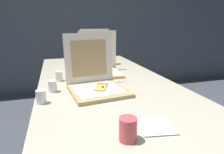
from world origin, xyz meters
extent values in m
cube|color=#4C5660|center=(0.00, 2.67, 1.30)|extent=(10.00, 0.10, 2.60)
cube|color=#BCB29E|center=(0.00, 0.58, 0.74)|extent=(0.97, 2.11, 0.03)
cylinder|color=#38383D|center=(-0.41, 1.57, 0.36)|extent=(0.04, 0.04, 0.73)
cylinder|color=#38383D|center=(0.41, 1.57, 0.36)|extent=(0.04, 0.04, 0.73)
cube|color=tan|center=(-0.10, 0.30, 0.77)|extent=(0.38, 0.38, 0.02)
cube|color=silver|center=(-0.11, 0.31, 0.78)|extent=(0.33, 0.33, 0.00)
cube|color=silver|center=(-0.13, 0.48, 0.95)|extent=(0.34, 0.07, 0.34)
cube|color=tan|center=(-0.13, 0.48, 0.95)|extent=(0.25, 0.05, 0.24)
cube|color=#E5B74C|center=(-0.09, 0.31, 0.79)|extent=(0.11, 0.14, 0.01)
cube|color=tan|center=(-0.06, 0.36, 0.79)|extent=(0.07, 0.05, 0.02)
sphere|color=red|center=(-0.08, 0.29, 0.79)|extent=(0.02, 0.02, 0.02)
cube|color=tan|center=(0.01, 0.73, 0.77)|extent=(0.36, 0.36, 0.02)
cube|color=silver|center=(0.01, 0.73, 0.78)|extent=(0.30, 0.30, 0.00)
cube|color=silver|center=(0.02, 0.90, 0.95)|extent=(0.34, 0.05, 0.34)
cube|color=tan|center=(0.02, 0.89, 0.95)|extent=(0.25, 0.03, 0.24)
cube|color=#E5B74C|center=(-0.03, 0.71, 0.79)|extent=(0.10, 0.13, 0.01)
cube|color=tan|center=(-0.05, 0.76, 0.79)|extent=(0.07, 0.05, 0.02)
sphere|color=red|center=(-0.04, 0.73, 0.79)|extent=(0.02, 0.02, 0.02)
sphere|color=#2D6628|center=(-0.01, 0.69, 0.79)|extent=(0.02, 0.02, 0.02)
cube|color=tan|center=(0.12, 1.22, 0.77)|extent=(0.37, 0.37, 0.02)
cube|color=silver|center=(0.12, 1.23, 0.78)|extent=(0.32, 0.32, 0.00)
cube|color=silver|center=(0.11, 1.41, 0.95)|extent=(0.34, 0.06, 0.34)
cube|color=tan|center=(0.11, 1.40, 0.95)|extent=(0.25, 0.04, 0.24)
cube|color=#E0B266|center=(0.14, 1.20, 0.79)|extent=(0.09, 0.15, 0.01)
cube|color=tan|center=(0.16, 1.27, 0.79)|extent=(0.08, 0.04, 0.02)
sphere|color=#2D6628|center=(0.16, 1.19, 0.79)|extent=(0.02, 0.02, 0.02)
sphere|color=#2D6628|center=(0.16, 1.21, 0.79)|extent=(0.02, 0.02, 0.02)
cylinder|color=white|center=(-0.44, 0.22, 0.79)|extent=(0.05, 0.05, 0.07)
cylinder|color=white|center=(-0.38, 0.40, 0.79)|extent=(0.05, 0.05, 0.07)
cylinder|color=white|center=(-0.19, 0.94, 0.79)|extent=(0.05, 0.05, 0.07)
cylinder|color=white|center=(-0.34, 0.64, 0.79)|extent=(0.05, 0.05, 0.07)
cylinder|color=#D14C56|center=(-0.11, -0.24, 0.80)|extent=(0.07, 0.07, 0.09)
cube|color=white|center=(0.03, -0.16, 0.76)|extent=(0.13, 0.13, 0.00)
cube|color=white|center=(0.04, -0.19, 0.76)|extent=(0.16, 0.16, 0.00)
camera|label=1|loc=(-0.35, -0.85, 1.18)|focal=31.45mm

